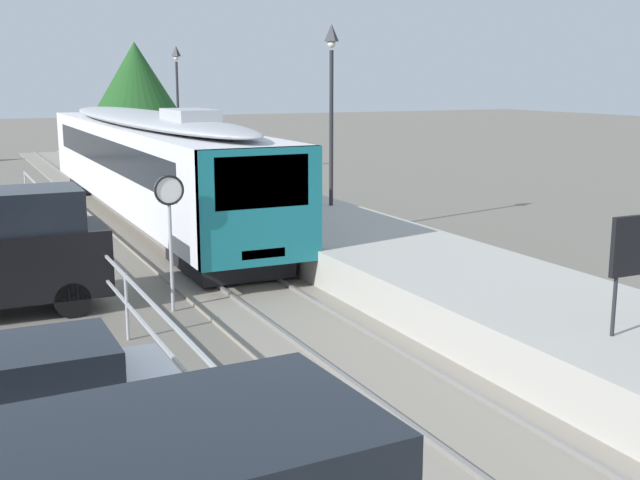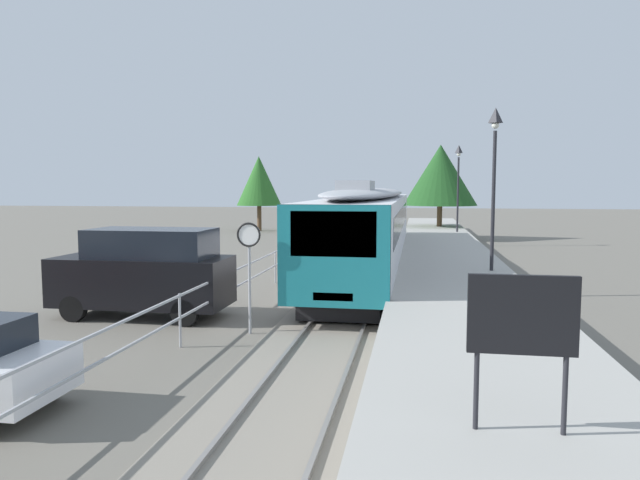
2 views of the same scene
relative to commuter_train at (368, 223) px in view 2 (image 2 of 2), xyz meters
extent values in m
plane|color=#6B665B|center=(-3.00, -2.03, -2.15)|extent=(160.00, 160.00, 0.00)
cube|color=gray|center=(0.00, -2.03, -2.12)|extent=(3.20, 60.00, 0.06)
cube|color=slate|center=(-0.72, -2.03, -2.05)|extent=(0.08, 60.00, 0.08)
cube|color=slate|center=(0.72, -2.03, -2.05)|extent=(0.08, 60.00, 0.08)
cube|color=silver|center=(0.00, 0.11, -0.19)|extent=(2.80, 20.97, 2.55)
cube|color=#19757F|center=(0.00, -10.28, -0.19)|extent=(2.80, 0.24, 2.55)
cube|color=black|center=(0.00, -10.36, 0.38)|extent=(2.13, 0.08, 1.12)
cube|color=black|center=(0.00, 0.11, 0.22)|extent=(2.82, 17.62, 0.92)
ellipsoid|color=#A8AAAF|center=(0.00, 0.11, 1.27)|extent=(2.69, 20.13, 0.44)
cube|color=#A8AAAF|center=(0.00, -5.14, 1.55)|extent=(1.10, 2.20, 0.36)
cube|color=#EAE5C6|center=(0.00, -10.35, -1.18)|extent=(1.00, 0.10, 0.20)
cube|color=black|center=(0.00, -7.98, -1.74)|extent=(2.24, 3.20, 0.55)
cube|color=black|center=(0.00, 8.19, -1.74)|extent=(2.24, 3.20, 0.55)
cube|color=#A8A59E|center=(3.25, -2.03, -1.70)|extent=(3.90, 60.00, 0.90)
cylinder|color=#232328|center=(4.49, -4.58, 1.05)|extent=(0.12, 0.12, 4.60)
pyramid|color=#232328|center=(4.49, -4.58, 3.85)|extent=(0.34, 0.34, 0.50)
sphere|color=silver|center=(4.49, -4.58, 3.53)|extent=(0.24, 0.24, 0.24)
cylinder|color=#232328|center=(4.49, 12.26, 1.05)|extent=(0.12, 0.12, 4.60)
pyramid|color=#232328|center=(4.49, 12.26, 3.85)|extent=(0.34, 0.34, 0.50)
sphere|color=silver|center=(4.49, 12.26, 3.53)|extent=(0.24, 0.24, 0.24)
cylinder|color=#232328|center=(2.72, -17.64, -0.80)|extent=(0.06, 0.06, 0.90)
cylinder|color=#232328|center=(3.68, -17.64, -0.80)|extent=(0.06, 0.06, 0.90)
cube|color=black|center=(3.20, -17.64, 0.10)|extent=(1.20, 0.08, 0.90)
cylinder|color=#9EA0A5|center=(-2.07, -10.58, -1.05)|extent=(0.07, 0.07, 2.20)
cylinder|color=white|center=(-2.07, -10.60, 0.35)|extent=(0.60, 0.03, 0.60)
torus|color=black|center=(-2.07, -10.61, 0.35)|extent=(0.61, 0.05, 0.61)
cube|color=#9EA0A5|center=(-3.30, -12.03, -0.95)|extent=(0.05, 36.00, 0.05)
cube|color=#9EA0A5|center=(-3.30, -12.03, -1.46)|extent=(0.05, 36.00, 0.05)
cylinder|color=#9EA0A5|center=(-3.30, -12.03, -1.53)|extent=(0.06, 0.06, 1.25)
cylinder|color=#9EA0A5|center=(-3.30, -3.03, -1.53)|extent=(0.06, 0.06, 1.25)
cylinder|color=#9EA0A5|center=(-3.30, 5.97, -1.53)|extent=(0.06, 0.06, 1.25)
cylinder|color=black|center=(-4.28, -15.51, -1.84)|extent=(0.62, 0.20, 0.62)
cube|color=black|center=(-5.60, -9.25, -1.12)|extent=(4.91, 1.97, 1.35)
cube|color=black|center=(-5.30, -9.26, -0.04)|extent=(3.41, 1.73, 0.80)
cylinder|color=black|center=(-7.22, -10.10, -1.79)|extent=(0.72, 0.24, 0.72)
cylinder|color=black|center=(-7.21, -8.39, -1.79)|extent=(0.72, 0.24, 0.72)
cylinder|color=black|center=(-3.99, -10.12, -1.79)|extent=(0.72, 0.24, 0.72)
cylinder|color=black|center=(-3.98, -8.41, -1.79)|extent=(0.72, 0.24, 0.72)
cylinder|color=brown|center=(3.59, 17.13, -0.96)|extent=(0.36, 0.36, 2.39)
cone|color=#1E4C1E|center=(3.59, 17.13, 2.36)|extent=(5.16, 5.16, 4.24)
cylinder|color=brown|center=(-11.02, 22.36, -1.08)|extent=(0.36, 0.36, 2.14)
cone|color=#286023|center=(-11.02, 22.36, 2.04)|extent=(3.74, 3.74, 4.09)
camera|label=1|loc=(-6.09, -25.97, 2.50)|focal=44.54mm
camera|label=2|loc=(2.02, -24.23, 1.52)|focal=32.27mm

